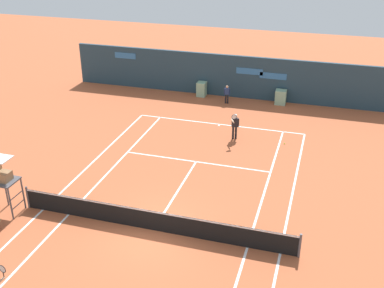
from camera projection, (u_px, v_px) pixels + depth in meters
name	position (u px, v px, depth m)	size (l,w,h in m)	color
ground_plane	(158.00, 222.00, 20.26)	(80.00, 80.00, 0.01)	#B25633
tennis_net	(153.00, 220.00, 19.54)	(12.10, 0.10, 1.07)	#4C4C51
sponsor_back_wall	(238.00, 77.00, 33.75)	(25.00, 1.02, 3.07)	#233D4C
umpire_chair	(4.00, 178.00, 20.24)	(1.00, 1.00, 2.68)	#47474C
player_on_baseline	(235.00, 124.00, 27.50)	(0.46, 0.81, 1.77)	black
ball_kid_right_post	(227.00, 93.00, 32.90)	(0.43, 0.21, 1.31)	black
tennis_ball_by_sideline	(285.00, 144.00, 27.24)	(0.07, 0.07, 0.07)	#CCE033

